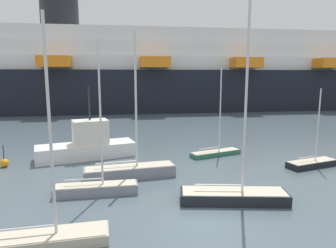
{
  "coord_description": "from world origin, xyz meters",
  "views": [
    {
      "loc": [
        -4.01,
        -12.55,
        6.75
      ],
      "look_at": [
        0.0,
        9.74,
        3.04
      ],
      "focal_mm": 32.5,
      "sensor_mm": 36.0,
      "label": 1
    }
  ],
  "objects": [
    {
      "name": "sailboat_3",
      "position": [
        -5.11,
        4.34,
        0.44
      ],
      "size": [
        4.68,
        1.12,
        8.6
      ],
      "rotation": [
        0.0,
        0.0,
        -0.01
      ],
      "color": "gray",
      "rests_on": "ground_plane"
    },
    {
      "name": "sailboat_7",
      "position": [
        2.16,
        1.95,
        0.49
      ],
      "size": [
        5.85,
        2.63,
        10.57
      ],
      "rotation": [
        0.0,
        0.0,
        -0.2
      ],
      "color": "black",
      "rests_on": "ground_plane"
    },
    {
      "name": "sailboat_0",
      "position": [
        10.3,
        6.89,
        0.3
      ],
      "size": [
        4.17,
        2.05,
        5.76
      ],
      "rotation": [
        0.0,
        0.0,
        0.22
      ],
      "color": "black",
      "rests_on": "ground_plane"
    },
    {
      "name": "ground_plane",
      "position": [
        0.0,
        0.0,
        0.0
      ],
      "size": [
        600.0,
        600.0,
        0.0
      ],
      "primitive_type": "plane",
      "color": "#4C5B66"
    },
    {
      "name": "sailboat_4",
      "position": [
        -6.8,
        -0.62,
        0.4
      ],
      "size": [
        4.94,
        1.57,
        9.02
      ],
      "rotation": [
        0.0,
        0.0,
        0.04
      ],
      "color": "#BCB29E",
      "rests_on": "ground_plane"
    },
    {
      "name": "sailboat_6",
      "position": [
        4.32,
        11.12,
        0.36
      ],
      "size": [
        4.59,
        2.25,
        7.39
      ],
      "rotation": [
        0.0,
        0.0,
        0.28
      ],
      "color": "#2D6B51",
      "rests_on": "ground_plane"
    },
    {
      "name": "sailboat_5",
      "position": [
        -3.07,
        6.83,
        0.52
      ],
      "size": [
        6.03,
        1.93,
        9.48
      ],
      "rotation": [
        0.0,
        0.0,
        0.09
      ],
      "color": "gray",
      "rests_on": "ground_plane"
    },
    {
      "name": "channel_buoy_0",
      "position": [
        -12.05,
        10.84,
        0.32
      ],
      "size": [
        0.61,
        0.61,
        1.65
      ],
      "color": "orange",
      "rests_on": "ground_plane"
    },
    {
      "name": "cruise_ship",
      "position": [
        10.98,
        48.37,
        6.89
      ],
      "size": [
        137.49,
        24.66,
        21.78
      ],
      "rotation": [
        0.0,
        0.0,
        -0.03
      ],
      "color": "black",
      "rests_on": "ground_plane"
    },
    {
      "name": "fishing_boat_0",
      "position": [
        -6.2,
        12.42,
        1.07
      ],
      "size": [
        8.11,
        4.07,
        5.82
      ],
      "rotation": [
        0.0,
        0.0,
        0.22
      ],
      "color": "white",
      "rests_on": "ground_plane"
    }
  ]
}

